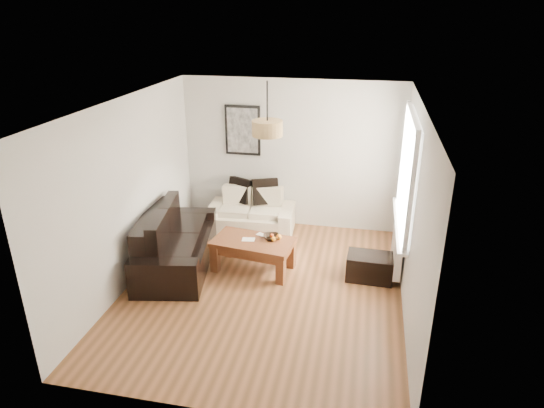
% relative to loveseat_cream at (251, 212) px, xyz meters
% --- Properties ---
extents(floor, '(4.50, 4.50, 0.00)m').
position_rel_loveseat_cream_xyz_m(floor, '(0.62, -1.78, -0.37)').
color(floor, brown).
rests_on(floor, ground).
extents(ceiling, '(3.80, 4.50, 0.00)m').
position_rel_loveseat_cream_xyz_m(ceiling, '(0.62, -1.78, 2.23)').
color(ceiling, white).
rests_on(ceiling, floor).
extents(wall_back, '(3.80, 0.04, 2.60)m').
position_rel_loveseat_cream_xyz_m(wall_back, '(0.62, 0.47, 0.93)').
color(wall_back, silver).
rests_on(wall_back, floor).
extents(wall_front, '(3.80, 0.04, 2.60)m').
position_rel_loveseat_cream_xyz_m(wall_front, '(0.62, -4.03, 0.93)').
color(wall_front, silver).
rests_on(wall_front, floor).
extents(wall_left, '(0.04, 4.50, 2.60)m').
position_rel_loveseat_cream_xyz_m(wall_left, '(-1.28, -1.78, 0.93)').
color(wall_left, silver).
rests_on(wall_left, floor).
extents(wall_right, '(0.04, 4.50, 2.60)m').
position_rel_loveseat_cream_xyz_m(wall_right, '(2.52, -1.78, 0.93)').
color(wall_right, silver).
rests_on(wall_right, floor).
extents(window_bay, '(0.14, 1.90, 1.60)m').
position_rel_loveseat_cream_xyz_m(window_bay, '(2.48, -0.98, 1.23)').
color(window_bay, white).
rests_on(window_bay, wall_right).
extents(radiator, '(0.10, 0.90, 0.52)m').
position_rel_loveseat_cream_xyz_m(radiator, '(2.44, -0.98, 0.01)').
color(radiator, white).
rests_on(radiator, wall_right).
extents(poster, '(0.62, 0.04, 0.87)m').
position_rel_loveseat_cream_xyz_m(poster, '(-0.23, 0.44, 1.33)').
color(poster, black).
rests_on(poster, wall_back).
extents(pendant_shade, '(0.40, 0.40, 0.20)m').
position_rel_loveseat_cream_xyz_m(pendant_shade, '(0.62, -1.48, 1.86)').
color(pendant_shade, tan).
rests_on(pendant_shade, ceiling).
extents(loveseat_cream, '(1.52, 0.89, 0.73)m').
position_rel_loveseat_cream_xyz_m(loveseat_cream, '(0.00, 0.00, 0.00)').
color(loveseat_cream, beige).
rests_on(loveseat_cream, floor).
extents(sofa_leather, '(1.29, 2.10, 0.85)m').
position_rel_loveseat_cream_xyz_m(sofa_leather, '(-0.81, -1.39, 0.06)').
color(sofa_leather, black).
rests_on(sofa_leather, floor).
extents(coffee_table, '(1.26, 0.81, 0.48)m').
position_rel_loveseat_cream_xyz_m(coffee_table, '(0.35, -1.27, -0.12)').
color(coffee_table, brown).
rests_on(coffee_table, floor).
extents(ottoman, '(0.67, 0.44, 0.38)m').
position_rel_loveseat_cream_xyz_m(ottoman, '(2.07, -1.19, -0.18)').
color(ottoman, black).
rests_on(ottoman, floor).
extents(cushion_left, '(0.44, 0.30, 0.42)m').
position_rel_loveseat_cream_xyz_m(cushion_left, '(-0.24, 0.18, 0.32)').
color(cushion_left, black).
rests_on(cushion_left, loveseat_cream).
extents(cushion_right, '(0.47, 0.30, 0.45)m').
position_rel_loveseat_cream_xyz_m(cushion_right, '(0.22, 0.18, 0.33)').
color(cushion_right, black).
rests_on(cushion_right, loveseat_cream).
extents(fruit_bowl, '(0.30, 0.30, 0.06)m').
position_rel_loveseat_cream_xyz_m(fruit_bowl, '(0.60, -1.17, 0.15)').
color(fruit_bowl, black).
rests_on(fruit_bowl, coffee_table).
extents(orange_a, '(0.09, 0.09, 0.07)m').
position_rel_loveseat_cream_xyz_m(orange_a, '(0.65, -1.25, 0.16)').
color(orange_a, orange).
rests_on(orange_a, fruit_bowl).
extents(orange_b, '(0.10, 0.10, 0.08)m').
position_rel_loveseat_cream_xyz_m(orange_b, '(0.72, -1.17, 0.16)').
color(orange_b, orange).
rests_on(orange_b, fruit_bowl).
extents(orange_c, '(0.07, 0.07, 0.06)m').
position_rel_loveseat_cream_xyz_m(orange_c, '(0.61, -1.14, 0.16)').
color(orange_c, '#D74412').
rests_on(orange_c, fruit_bowl).
extents(papers, '(0.20, 0.15, 0.01)m').
position_rel_loveseat_cream_xyz_m(papers, '(0.28, -1.27, 0.12)').
color(papers, white).
rests_on(papers, coffee_table).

